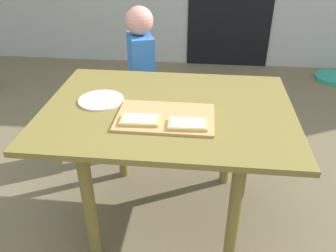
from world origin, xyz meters
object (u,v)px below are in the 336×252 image
dining_table (168,125)px  pizza_slice_near_left (140,120)px  child_left (141,72)px  garden_hose_coil (334,78)px  cutting_board (165,117)px  plate_white_left (101,100)px  pizza_slice_near_right (188,124)px

dining_table → pizza_slice_near_left: size_ratio=6.93×
child_left → garden_hose_coil: bearing=38.8°
cutting_board → child_left: 0.83m
cutting_board → pizza_slice_near_left: bearing=-150.2°
plate_white_left → child_left: bearing=82.6°
child_left → garden_hose_coil: 2.35m
pizza_slice_near_right → plate_white_left: size_ratio=0.77×
child_left → pizza_slice_near_left: bearing=-80.3°
pizza_slice_near_left → pizza_slice_near_right: same height
dining_table → pizza_slice_near_left: pizza_slice_near_left is taller
plate_white_left → garden_hose_coil: (1.86, 2.08, -0.67)m
pizza_slice_near_left → garden_hose_coil: 2.88m
dining_table → garden_hose_coil: bearing=54.0°
dining_table → child_left: bearing=110.2°
pizza_slice_near_right → cutting_board: bearing=144.3°
garden_hose_coil → child_left: bearing=-141.2°
cutting_board → dining_table: bearing=90.3°
dining_table → plate_white_left: 0.35m
child_left → cutting_board: bearing=-72.4°
pizza_slice_near_left → child_left: child_left is taller
pizza_slice_near_left → pizza_slice_near_right: size_ratio=1.00×
pizza_slice_near_right → child_left: (-0.35, 0.86, -0.12)m
pizza_slice_near_left → child_left: 0.87m
child_left → dining_table: bearing=-69.8°
cutting_board → pizza_slice_near_left: 0.12m
dining_table → pizza_slice_near_left: bearing=-121.9°
cutting_board → garden_hose_coil: 2.77m
dining_table → pizza_slice_near_left: 0.23m
dining_table → garden_hose_coil: dining_table is taller
cutting_board → pizza_slice_near_left: (-0.11, -0.06, 0.01)m
pizza_slice_near_right → garden_hose_coil: size_ratio=0.44×
dining_table → plate_white_left: bearing=174.5°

